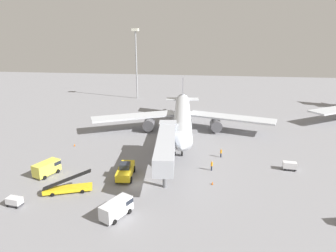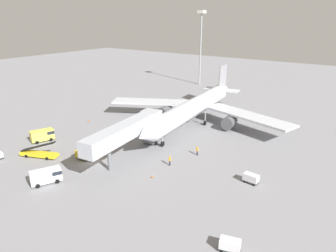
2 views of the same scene
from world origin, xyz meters
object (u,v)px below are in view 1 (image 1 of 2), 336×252
Objects in this scene: ground_crew_worker_foreground at (221,153)px; ground_crew_worker_midground at (212,165)px; safety_cone_bravo at (212,183)px; baggage_cart_far_left at (14,201)px; service_van_near_left at (47,167)px; jet_bridge at (166,143)px; apron_light_mast at (136,51)px; pushback_tug at (125,170)px; baggage_cart_mid_right at (290,166)px; belt_loader_truck at (68,188)px; safety_cone_alpha at (74,145)px; service_van_near_right at (117,207)px; airplane_at_gate at (182,116)px.

ground_crew_worker_midground is at bearing -105.37° from ground_crew_worker_foreground.
baggage_cart_far_left is at bearing -158.85° from safety_cone_bravo.
service_van_near_left is 32.56m from ground_crew_worker_foreground.
jet_bridge is 0.78× the size of apron_light_mast.
pushback_tug is 15.35m from ground_crew_worker_midground.
ground_crew_worker_foreground is (-12.12, 4.09, 0.13)m from baggage_cart_mid_right.
belt_loader_truck is 76.43m from apron_light_mast.
service_van_near_left is at bearing -178.55° from safety_cone_bravo.
ground_crew_worker_foreground is at bearing 161.38° from baggage_cart_mid_right.
safety_cone_bravo is (14.72, -0.33, -1.00)m from pushback_tug.
jet_bridge is at bearing -22.82° from safety_cone_alpha.
apron_light_mast is (-17.79, 78.81, 17.06)m from service_van_near_right.
belt_loader_truck is at bearing -139.47° from pushback_tug.
pushback_tug reaches higher than baggage_cart_mid_right.
belt_loader_truck is 3.05× the size of baggage_cart_mid_right.
baggage_cart_far_left is at bearing -88.09° from apron_light_mast.
service_van_near_left is (-13.75, -1.05, 0.07)m from pushback_tug.
apron_light_mast is (-43.99, 60.30, 17.50)m from baggage_cart_mid_right.
baggage_cart_far_left is 0.08× the size of apron_light_mast.
ground_crew_worker_midground is at bearing 12.03° from service_van_near_left.
pushback_tug reaches higher than service_van_near_right.
apron_light_mast reaches higher than service_van_near_left.
ground_crew_worker_foreground is 0.98× the size of ground_crew_worker_midground.
airplane_at_gate is 19.38× the size of baggage_cart_mid_right.
belt_loader_truck is 1.48× the size of service_van_near_left.
service_van_near_right is (15.98, -10.08, -0.06)m from service_van_near_left.
apron_light_mast is at bearing 89.93° from safety_cone_alpha.
service_van_near_left is at bearing -157.40° from ground_crew_worker_foreground.
safety_cone_bravo is (0.20, -5.31, -0.72)m from ground_crew_worker_midground.
ground_crew_worker_midground is (28.27, 6.02, -0.35)m from service_van_near_left.
jet_bridge is 2.82× the size of belt_loader_truck.
jet_bridge is at bearing 12.78° from service_van_near_left.
ground_crew_worker_midground is at bearing 10.11° from jet_bridge.
ground_crew_worker_foreground is at bearing 37.56° from baggage_cart_far_left.
jet_bridge reaches higher than safety_cone_alpha.
baggage_cart_far_left is at bearing -139.56° from pushback_tug.
ground_crew_worker_midground is (27.47, 16.01, 0.25)m from baggage_cart_far_left.
ground_crew_worker_foreground is at bearing -58.07° from airplane_at_gate.
jet_bridge reaches higher than ground_crew_worker_foreground.
service_van_near_right is 2.78× the size of ground_crew_worker_foreground.
belt_loader_truck reaches higher than ground_crew_worker_foreground.
jet_bridge reaches higher than safety_cone_bravo.
ground_crew_worker_foreground is at bearing 36.87° from belt_loader_truck.
baggage_cart_far_left is (-12.95, -11.04, -0.53)m from pushback_tug.
safety_cone_bravo is (7.85, -26.94, -4.09)m from airplane_at_gate.
belt_loader_truck is 4.08× the size of ground_crew_worker_foreground.
jet_bridge is 8.41m from pushback_tug.
ground_crew_worker_foreground reaches higher than baggage_cart_far_left.
service_van_near_left is 10.04m from baggage_cart_far_left.
belt_loader_truck reaches higher than safety_cone_alpha.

